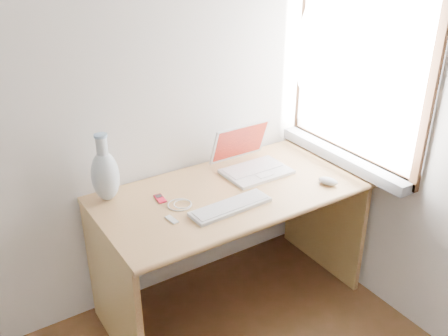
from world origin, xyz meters
TOP-DOWN VIEW (x-y plane):
  - window at (1.72, 1.30)m, footprint 0.11×0.99m
  - desk at (0.99, 1.46)m, footprint 1.41×0.71m
  - laptop at (1.21, 1.51)m, footprint 0.36×0.30m
  - external_keyboard at (0.88, 1.22)m, footprint 0.43×0.14m
  - mouse at (1.46, 1.15)m, footprint 0.10×0.12m
  - ipod at (0.63, 1.49)m, footprint 0.05×0.09m
  - cable_coil at (0.69, 1.38)m, footprint 0.14×0.14m
  - remote at (0.59, 1.28)m, footprint 0.04×0.08m
  - vase at (0.41, 1.63)m, footprint 0.14×0.14m

SIDE VIEW (x-z plane):
  - desk at x=0.99m, z-range 0.16..0.90m
  - remote at x=0.59m, z-range 0.75..0.75m
  - cable_coil at x=0.69m, z-range 0.75..0.75m
  - ipod at x=0.63m, z-range 0.75..0.75m
  - external_keyboard at x=0.88m, z-range 0.75..0.77m
  - mouse at x=1.46m, z-range 0.75..0.78m
  - laptop at x=1.21m, z-range 0.68..0.92m
  - vase at x=0.41m, z-range 0.71..1.07m
  - window at x=1.72m, z-range 0.72..1.83m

